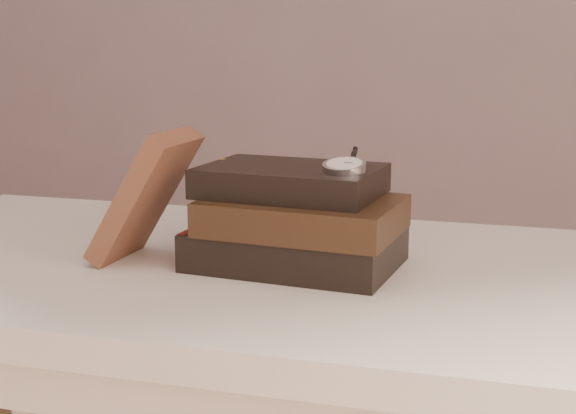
# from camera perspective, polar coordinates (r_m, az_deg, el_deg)

# --- Properties ---
(table) EXTENTS (1.00, 0.60, 0.75)m
(table) POSITION_cam_1_polar(r_m,az_deg,el_deg) (1.13, -6.24, -7.91)
(table) COLOR beige
(table) RESTS_ON ground
(book_stack) EXTENTS (0.27, 0.20, 0.13)m
(book_stack) POSITION_cam_1_polar(r_m,az_deg,el_deg) (1.04, 0.60, -0.93)
(book_stack) COLOR black
(book_stack) RESTS_ON table
(journal) EXTENTS (0.12, 0.12, 0.17)m
(journal) POSITION_cam_1_polar(r_m,az_deg,el_deg) (1.07, -9.75, 0.74)
(journal) COLOR #4A281C
(journal) RESTS_ON table
(pocket_watch) EXTENTS (0.06, 0.16, 0.02)m
(pocket_watch) POSITION_cam_1_polar(r_m,az_deg,el_deg) (1.00, 3.93, 2.88)
(pocket_watch) COLOR silver
(pocket_watch) RESTS_ON book_stack
(eyeglasses) EXTENTS (0.11, 0.13, 0.05)m
(eyeglasses) POSITION_cam_1_polar(r_m,az_deg,el_deg) (1.15, -2.06, 0.93)
(eyeglasses) COLOR silver
(eyeglasses) RESTS_ON book_stack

